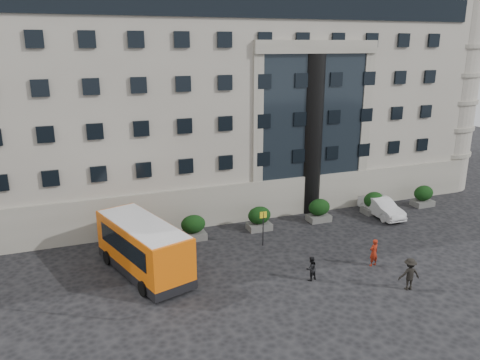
# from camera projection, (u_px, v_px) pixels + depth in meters

# --- Properties ---
(ground) EXTENTS (120.00, 120.00, 0.00)m
(ground) POSITION_uv_depth(u_px,v_px,m) (209.00, 293.00, 26.72)
(ground) COLOR black
(ground) RESTS_ON ground
(civic_building) EXTENTS (44.00, 24.00, 18.00)m
(civic_building) POSITION_uv_depth(u_px,v_px,m) (200.00, 94.00, 46.01)
(civic_building) COLOR gray
(civic_building) RESTS_ON ground
(entrance_column) EXTENTS (1.80, 1.80, 13.00)m
(entrance_column) POSITION_uv_depth(u_px,v_px,m) (311.00, 136.00, 38.23)
(entrance_column) COLOR black
(entrance_column) RESTS_ON ground
(hedge_a) EXTENTS (1.80, 1.26, 1.84)m
(hedge_a) POSITION_uv_depth(u_px,v_px,m) (120.00, 237.00, 32.11)
(hedge_a) COLOR #555553
(hedge_a) RESTS_ON ground
(hedge_b) EXTENTS (1.80, 1.26, 1.84)m
(hedge_b) POSITION_uv_depth(u_px,v_px,m) (193.00, 227.00, 33.88)
(hedge_b) COLOR #555553
(hedge_b) RESTS_ON ground
(hedge_c) EXTENTS (1.80, 1.26, 1.84)m
(hedge_c) POSITION_uv_depth(u_px,v_px,m) (259.00, 218.00, 35.64)
(hedge_c) COLOR #555553
(hedge_c) RESTS_ON ground
(hedge_d) EXTENTS (1.80, 1.26, 1.84)m
(hedge_d) POSITION_uv_depth(u_px,v_px,m) (319.00, 210.00, 37.40)
(hedge_d) COLOR #555553
(hedge_d) RESTS_ON ground
(hedge_e) EXTENTS (1.80, 1.26, 1.84)m
(hedge_e) POSITION_uv_depth(u_px,v_px,m) (374.00, 203.00, 39.16)
(hedge_e) COLOR #555553
(hedge_e) RESTS_ON ground
(hedge_f) EXTENTS (1.80, 1.26, 1.84)m
(hedge_f) POSITION_uv_depth(u_px,v_px,m) (423.00, 196.00, 40.92)
(hedge_f) COLOR #555553
(hedge_f) RESTS_ON ground
(bus_stop_sign) EXTENTS (0.50, 0.08, 2.52)m
(bus_stop_sign) POSITION_uv_depth(u_px,v_px,m) (263.00, 222.00, 32.59)
(bus_stop_sign) COLOR #262628
(bus_stop_sign) RESTS_ON ground
(minibus) EXTENTS (4.95, 8.34, 3.29)m
(minibus) POSITION_uv_depth(u_px,v_px,m) (143.00, 246.00, 28.64)
(minibus) COLOR #E45E0A
(minibus) RESTS_ON ground
(white_taxi) EXTENTS (1.68, 4.67, 1.53)m
(white_taxi) POSITION_uv_depth(u_px,v_px,m) (381.00, 207.00, 38.56)
(white_taxi) COLOR silver
(white_taxi) RESTS_ON ground
(pedestrian_a) EXTENTS (0.72, 0.53, 1.82)m
(pedestrian_a) POSITION_uv_depth(u_px,v_px,m) (374.00, 253.00, 29.81)
(pedestrian_a) COLOR maroon
(pedestrian_a) RESTS_ON ground
(pedestrian_b) EXTENTS (0.86, 0.74, 1.53)m
(pedestrian_b) POSITION_uv_depth(u_px,v_px,m) (311.00, 268.00, 28.01)
(pedestrian_b) COLOR black
(pedestrian_b) RESTS_ON ground
(pedestrian_c) EXTENTS (1.37, 0.95, 1.94)m
(pedestrian_c) POSITION_uv_depth(u_px,v_px,m) (409.00, 274.00, 26.90)
(pedestrian_c) COLOR black
(pedestrian_c) RESTS_ON ground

